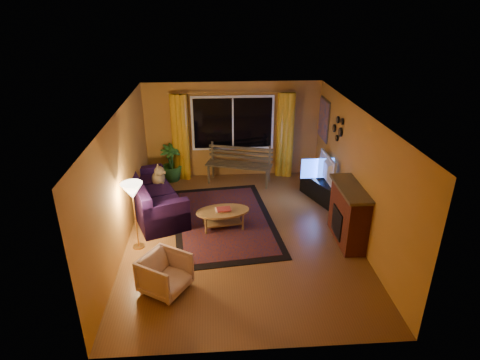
{
  "coord_description": "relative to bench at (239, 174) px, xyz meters",
  "views": [
    {
      "loc": [
        -0.51,
        -6.99,
        4.36
      ],
      "look_at": [
        0.0,
        0.3,
        1.05
      ],
      "focal_mm": 30.0,
      "sensor_mm": 36.0,
      "label": 1
    }
  ],
  "objects": [
    {
      "name": "curtain_right",
      "position": [
        1.23,
        0.44,
        0.87
      ],
      "size": [
        0.36,
        0.36,
        2.24
      ],
      "primitive_type": "cylinder",
      "color": "orange",
      "rests_on": "ground"
    },
    {
      "name": "window",
      "position": [
        -0.12,
        0.5,
        1.2
      ],
      "size": [
        2.0,
        0.02,
        1.3
      ],
      "primitive_type": "cube",
      "color": "black",
      "rests_on": "wall_back"
    },
    {
      "name": "wall_right",
      "position": [
        2.14,
        -2.44,
        1.0
      ],
      "size": [
        0.02,
        6.0,
        2.5
      ],
      "primitive_type": "cube",
      "color": "#BC7E31",
      "rests_on": "ground"
    },
    {
      "name": "mirror_cluster",
      "position": [
        2.09,
        -1.14,
        1.55
      ],
      "size": [
        0.06,
        0.6,
        0.56
      ],
      "primitive_type": null,
      "color": "black",
      "rests_on": "wall_right"
    },
    {
      "name": "coffee_table",
      "position": [
        -0.48,
        -2.2,
        -0.05
      ],
      "size": [
        1.23,
        1.23,
        0.4
      ],
      "primitive_type": "cylinder",
      "rotation": [
        0.0,
        0.0,
        0.12
      ],
      "color": "#9D733E",
      "rests_on": "ground"
    },
    {
      "name": "wall_left",
      "position": [
        -2.38,
        -2.44,
        1.0
      ],
      "size": [
        0.02,
        6.0,
        2.5
      ],
      "primitive_type": "cube",
      "color": "#BC7E31",
      "rests_on": "ground"
    },
    {
      "name": "rug",
      "position": [
        -0.47,
        -1.92,
        -0.24
      ],
      "size": [
        2.43,
        3.5,
        0.02
      ],
      "primitive_type": "cube",
      "rotation": [
        0.0,
        0.0,
        0.11
      ],
      "color": "#5E1C05",
      "rests_on": "ground"
    },
    {
      "name": "bench",
      "position": [
        0.0,
        0.0,
        0.0
      ],
      "size": [
        1.74,
        0.95,
        0.5
      ],
      "primitive_type": "cube",
      "rotation": [
        0.0,
        0.0,
        -0.29
      ],
      "color": "#433824",
      "rests_on": "ground"
    },
    {
      "name": "painting",
      "position": [
        2.1,
        0.01,
        1.4
      ],
      "size": [
        0.04,
        0.76,
        0.96
      ],
      "primitive_type": "cube",
      "color": "#C4631D",
      "rests_on": "wall_right"
    },
    {
      "name": "dog",
      "position": [
        -1.92,
        -0.95,
        0.45
      ],
      "size": [
        0.36,
        0.49,
        0.53
      ],
      "primitive_type": null,
      "rotation": [
        0.0,
        0.0,
        0.02
      ],
      "color": "olive",
      "rests_on": "sofa"
    },
    {
      "name": "curtain_left",
      "position": [
        -1.47,
        0.44,
        0.87
      ],
      "size": [
        0.36,
        0.36,
        2.24
      ],
      "primitive_type": "cylinder",
      "color": "orange",
      "rests_on": "ground"
    },
    {
      "name": "television",
      "position": [
        1.88,
        -1.05,
        0.54
      ],
      "size": [
        0.17,
        1.05,
        0.6
      ],
      "primitive_type": "imported",
      "rotation": [
        0.0,
        0.0,
        1.6
      ],
      "color": "black",
      "rests_on": "tv_console"
    },
    {
      "name": "floor_lamp",
      "position": [
        -2.12,
        -2.81,
        0.42
      ],
      "size": [
        0.25,
        0.25,
        1.34
      ],
      "primitive_type": "cylinder",
      "rotation": [
        0.0,
        0.0,
        -0.14
      ],
      "color": "#BF8C3F",
      "rests_on": "ground"
    },
    {
      "name": "floor",
      "position": [
        -0.12,
        -2.44,
        -0.26
      ],
      "size": [
        4.5,
        6.0,
        0.02
      ],
      "primitive_type": "cube",
      "color": "brown",
      "rests_on": "ground"
    },
    {
      "name": "armchair",
      "position": [
        -1.47,
        -4.1,
        0.1
      ],
      "size": [
        0.9,
        0.92,
        0.7
      ],
      "primitive_type": "imported",
      "rotation": [
        0.0,
        0.0,
        1.01
      ],
      "color": "beige",
      "rests_on": "ground"
    },
    {
      "name": "curtain_rod",
      "position": [
        -0.12,
        0.46,
        2.0
      ],
      "size": [
        3.2,
        0.03,
        0.03
      ],
      "primitive_type": "cylinder",
      "rotation": [
        0.0,
        1.57,
        0.0
      ],
      "color": "#BF8C3F",
      "rests_on": "wall_back"
    },
    {
      "name": "sofa",
      "position": [
        -1.97,
        -1.45,
        0.19
      ],
      "size": [
        1.67,
        2.39,
        0.89
      ],
      "primitive_type": "cube",
      "rotation": [
        0.0,
        0.0,
        0.37
      ],
      "color": "black",
      "rests_on": "ground"
    },
    {
      "name": "wall_back",
      "position": [
        -0.12,
        0.57,
        1.0
      ],
      "size": [
        4.5,
        0.02,
        2.5
      ],
      "primitive_type": "cube",
      "color": "#BC7E31",
      "rests_on": "ground"
    },
    {
      "name": "potted_plant",
      "position": [
        -1.75,
        0.31,
        0.23
      ],
      "size": [
        0.59,
        0.59,
        0.97
      ],
      "primitive_type": "imported",
      "rotation": [
        0.0,
        0.0,
        0.09
      ],
      "color": "#235B1E",
      "rests_on": "ground"
    },
    {
      "name": "fireplace",
      "position": [
        1.93,
        -2.84,
        0.3
      ],
      "size": [
        0.4,
        1.2,
        1.1
      ],
      "primitive_type": "cube",
      "color": "maroon",
      "rests_on": "ground"
    },
    {
      "name": "ceiling",
      "position": [
        -0.12,
        -2.44,
        2.26
      ],
      "size": [
        4.5,
        6.0,
        0.02
      ],
      "primitive_type": "cube",
      "color": "white",
      "rests_on": "ground"
    },
    {
      "name": "tv_console",
      "position": [
        1.88,
        -1.05,
        -0.0
      ],
      "size": [
        0.8,
        1.25,
        0.49
      ],
      "primitive_type": "cube",
      "rotation": [
        0.0,
        0.0,
        0.38
      ],
      "color": "black",
      "rests_on": "ground"
    }
  ]
}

